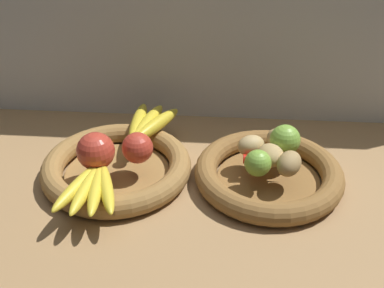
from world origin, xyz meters
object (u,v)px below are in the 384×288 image
object	(u,v)px
apple_red_right	(137,148)
lime_far	(285,140)
potato_large	(270,154)
potato_back	(279,141)
fruit_bowl_right	(268,173)
banana_bunch_back	(146,124)
fruit_bowl_left	(117,166)
potato_small	(289,164)
apple_red_front	(96,151)
chili_pepper	(268,160)
potato_oblong	(251,145)
lime_near	(258,163)
banana_bunch_front	(92,186)

from	to	relation	value
apple_red_right	lime_far	size ratio (longest dim) A/B	1.00
potato_large	potato_back	size ratio (longest dim) A/B	0.84
fruit_bowl_right	banana_bunch_back	world-z (taller)	banana_bunch_back
fruit_bowl_left	lime_far	distance (cm)	37.26
apple_red_right	potato_small	distance (cm)	31.69
potato_large	apple_red_front	bearing A→B (deg)	-173.34
banana_bunch_back	lime_far	size ratio (longest dim) A/B	2.92
potato_back	fruit_bowl_left	bearing A→B (deg)	-172.17
apple_red_right	chili_pepper	size ratio (longest dim) A/B	0.63
potato_small	potato_oblong	bearing A→B (deg)	138.58
fruit_bowl_left	apple_red_right	bearing A→B (deg)	-14.91
apple_red_right	chili_pepper	distance (cm)	27.86
lime_far	chili_pepper	xyz separation A→B (cm)	(-3.66, -4.67, -2.31)
apple_red_right	banana_bunch_back	bearing A→B (deg)	91.17
potato_back	chili_pepper	world-z (taller)	potato_back
fruit_bowl_left	apple_red_right	xyz separation A→B (cm)	(5.14, -1.37, 5.93)
chili_pepper	lime_far	bearing A→B (deg)	51.77
banana_bunch_back	lime_near	world-z (taller)	lime_near
potato_large	potato_oblong	bearing A→B (deg)	142.13
potato_large	potato_small	bearing A→B (deg)	-45.00
apple_red_front	potato_oblong	bearing A→B (deg)	12.80
fruit_bowl_right	potato_small	distance (cm)	7.11
apple_red_right	lime_near	distance (cm)	25.38
potato_oblong	potato_small	distance (cm)	10.03
fruit_bowl_left	lime_near	size ratio (longest dim) A/B	5.93
apple_red_front	potato_small	xyz separation A→B (cm)	(39.78, 0.69, -1.52)
fruit_bowl_left	banana_bunch_front	world-z (taller)	banana_bunch_front
fruit_bowl_right	potato_oblong	xyz separation A→B (cm)	(-3.98, 3.10, 4.86)
lime_far	potato_back	bearing A→B (deg)	152.74
lime_near	fruit_bowl_right	bearing A→B (deg)	56.31
apple_red_front	banana_bunch_front	bearing A→B (deg)	-82.48
apple_red_right	chili_pepper	bearing A→B (deg)	2.04
fruit_bowl_left	apple_red_right	size ratio (longest dim) A/B	4.92
apple_red_front	lime_far	world-z (taller)	apple_red_front
apple_red_right	fruit_bowl_right	bearing A→B (deg)	2.79
apple_red_front	lime_far	distance (cm)	40.49
apple_red_front	banana_bunch_back	world-z (taller)	apple_red_front
potato_back	chili_pepper	bearing A→B (deg)	-115.76
banana_bunch_back	potato_small	world-z (taller)	potato_small
banana_bunch_back	apple_red_front	bearing A→B (deg)	-116.32
fruit_bowl_right	apple_red_right	bearing A→B (deg)	-177.21
lime_near	lime_far	xyz separation A→B (cm)	(6.19, 8.58, 0.56)
fruit_bowl_right	banana_bunch_front	size ratio (longest dim) A/B	1.73
potato_oblong	fruit_bowl_right	bearing A→B (deg)	-37.87
fruit_bowl_left	banana_bunch_back	xyz separation A→B (cm)	(4.87, 11.75, 4.18)
potato_small	apple_red_right	bearing A→B (deg)	176.07
fruit_bowl_left	potato_back	world-z (taller)	potato_back
banana_bunch_back	potato_oblong	xyz separation A→B (cm)	(24.35, -8.65, 0.68)
banana_bunch_back	potato_small	distance (cm)	35.36
fruit_bowl_right	lime_near	distance (cm)	7.43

